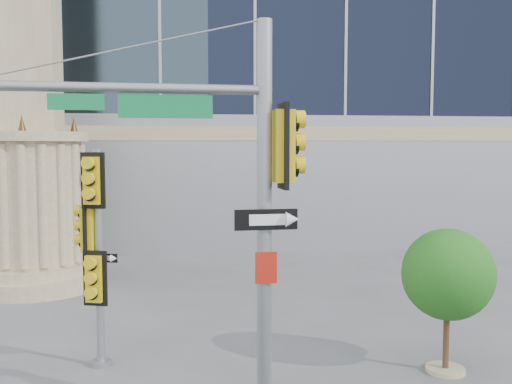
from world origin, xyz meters
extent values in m
cylinder|color=#9D8B6A|center=(-6.00, 9.00, 0.25)|extent=(4.40, 4.40, 0.50)
cylinder|color=#9D8B6A|center=(-6.00, 9.00, 0.65)|extent=(3.80, 3.80, 0.30)
cylinder|color=#9D8B6A|center=(-6.00, 9.00, 2.80)|extent=(3.00, 3.00, 4.00)
cylinder|color=#9D8B6A|center=(-6.00, 9.00, 4.95)|extent=(3.50, 3.50, 0.30)
cone|color=#472D14|center=(-4.70, 9.00, 5.35)|extent=(0.24, 0.24, 0.50)
cylinder|color=slate|center=(0.05, -1.50, 3.31)|extent=(0.24, 0.24, 6.62)
cylinder|color=slate|center=(-2.27, -1.58, 5.52)|extent=(4.64, 0.32, 0.15)
cube|color=#0D7339|center=(-1.50, -1.58, 5.24)|extent=(1.43, 0.10, 0.35)
cube|color=gold|center=(0.35, -1.49, 4.63)|extent=(0.33, 0.62, 1.38)
cube|color=black|center=(0.05, -1.65, 3.47)|extent=(1.02, 0.07, 0.33)
cube|color=#AE1D10|center=(0.05, -1.65, 2.70)|extent=(0.35, 0.05, 0.51)
cylinder|color=slate|center=(-2.98, 1.58, 0.06)|extent=(0.44, 0.44, 0.11)
cylinder|color=slate|center=(-2.98, 1.58, 2.29)|extent=(0.17, 0.17, 4.58)
cube|color=gold|center=(-3.03, 1.39, 3.94)|extent=(0.56, 0.39, 1.15)
cube|color=gold|center=(-3.17, 1.64, 2.93)|extent=(0.39, 0.56, 1.15)
cube|color=gold|center=(-3.03, 1.39, 1.93)|extent=(0.56, 0.39, 1.15)
cube|color=black|center=(-2.85, 1.43, 2.34)|extent=(0.55, 0.19, 0.18)
cylinder|color=#9D8B6A|center=(4.10, 0.28, 0.04)|extent=(0.80, 0.80, 0.09)
cylinder|color=#382314|center=(4.10, 0.28, 0.80)|extent=(0.12, 0.12, 1.60)
sphere|color=#215613|center=(4.10, 0.28, 2.04)|extent=(1.86, 1.86, 1.86)
sphere|color=#215613|center=(4.50, 0.50, 1.77)|extent=(1.15, 1.15, 1.15)
sphere|color=#215613|center=(3.79, 0.06, 1.82)|extent=(0.98, 0.98, 0.98)
camera|label=1|loc=(-1.33, -10.49, 4.62)|focal=40.00mm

